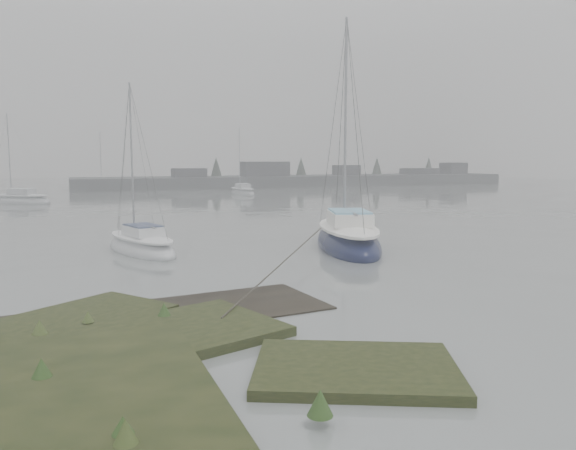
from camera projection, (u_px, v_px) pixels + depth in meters
The scene contains 7 objects.
ground at pixel (134, 214), 37.83m from camera, with size 160.00×160.00×0.00m, color gray.
far_shoreline at pixel (310, 179), 76.93m from camera, with size 60.00×8.00×4.15m.
sailboat_main at pixel (348, 240), 23.59m from camera, with size 4.54×7.75×10.39m.
sailboat_white at pixel (141, 247), 22.48m from camera, with size 3.11×5.43×7.28m.
sailboat_far_a at pixel (20, 200), 46.68m from camera, with size 5.79×4.71×8.05m.
sailboat_far_b at pixel (242, 192), 58.27m from camera, with size 2.12×5.35×7.39m.
sailboat_far_c at pixel (107, 187), 67.88m from camera, with size 5.45×4.22×7.49m.
Camera 1 is at (-4.04, -8.85, 3.76)m, focal length 35.00 mm.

